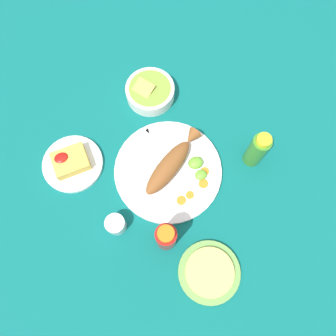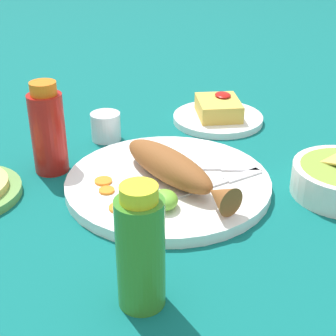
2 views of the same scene
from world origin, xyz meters
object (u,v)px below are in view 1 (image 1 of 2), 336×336
(salt_cup, at_px, (116,225))
(guacamole_bowl, at_px, (150,91))
(fork_far, at_px, (165,144))
(fork_near, at_px, (151,149))
(hot_sauce_bottle_green, at_px, (257,150))
(side_plate_fries, at_px, (73,164))
(tortilla_plate, at_px, (209,272))
(fried_fish, at_px, (171,163))
(hot_sauce_bottle_red, at_px, (166,237))
(main_plate, at_px, (168,171))

(salt_cup, distance_m, guacamole_bowl, 0.46)
(fork_far, bearing_deg, fork_near, 66.30)
(hot_sauce_bottle_green, relative_size, side_plate_fries, 0.83)
(tortilla_plate, bearing_deg, fried_fish, -93.49)
(fried_fish, relative_size, side_plate_fries, 1.26)
(salt_cup, relative_size, tortilla_plate, 0.33)
(hot_sauce_bottle_green, bearing_deg, side_plate_fries, -20.28)
(salt_cup, bearing_deg, fried_fish, -153.80)
(hot_sauce_bottle_green, xyz_separation_m, tortilla_plate, (0.28, 0.27, -0.07))
(fried_fish, distance_m, guacamole_bowl, 0.28)
(fried_fish, distance_m, hot_sauce_bottle_red, 0.23)
(hot_sauce_bottle_red, distance_m, side_plate_fries, 0.39)
(salt_cup, xyz_separation_m, side_plate_fries, (0.07, -0.24, -0.02))
(hot_sauce_bottle_red, bearing_deg, guacamole_bowl, -105.92)
(main_plate, distance_m, tortilla_plate, 0.33)
(side_plate_fries, bearing_deg, main_plate, 153.10)
(fried_fish, xyz_separation_m, side_plate_fries, (0.29, -0.13, -0.04))
(hot_sauce_bottle_green, bearing_deg, salt_cup, 4.82)
(hot_sauce_bottle_green, relative_size, tortilla_plate, 0.89)
(fried_fish, bearing_deg, side_plate_fries, -55.72)
(fork_near, bearing_deg, fork_far, -82.05)
(hot_sauce_bottle_green, height_order, guacamole_bowl, hot_sauce_bottle_green)
(salt_cup, bearing_deg, tortilla_plate, 131.46)
(main_plate, xyz_separation_m, fork_far, (-0.02, -0.09, 0.01))
(hot_sauce_bottle_green, bearing_deg, fork_near, -26.56)
(main_plate, height_order, hot_sauce_bottle_red, hot_sauce_bottle_red)
(fork_near, bearing_deg, side_plate_fries, 84.22)
(hot_sauce_bottle_red, bearing_deg, salt_cup, -38.35)
(main_plate, distance_m, hot_sauce_bottle_red, 0.23)
(main_plate, bearing_deg, fork_near, -74.28)
(main_plate, bearing_deg, fried_fish, -148.67)
(fork_near, bearing_deg, salt_cup, 141.59)
(main_plate, bearing_deg, guacamole_bowl, -99.97)
(fried_fish, distance_m, fork_far, 0.08)
(fried_fish, xyz_separation_m, hot_sauce_bottle_red, (0.10, 0.21, 0.03))
(main_plate, height_order, tortilla_plate, main_plate)
(hot_sauce_bottle_red, height_order, tortilla_plate, hot_sauce_bottle_red)
(main_plate, distance_m, hot_sauce_bottle_green, 0.28)
(main_plate, relative_size, hot_sauce_bottle_green, 2.13)
(fork_far, height_order, side_plate_fries, fork_far)
(fried_fish, height_order, fork_near, fried_fish)
(hot_sauce_bottle_red, relative_size, hot_sauce_bottle_green, 1.02)
(hot_sauce_bottle_red, distance_m, tortilla_plate, 0.17)
(fried_fish, height_order, salt_cup, fried_fish)
(side_plate_fries, relative_size, guacamole_bowl, 1.17)
(fork_far, relative_size, side_plate_fries, 0.89)
(hot_sauce_bottle_green, relative_size, salt_cup, 2.70)
(guacamole_bowl, distance_m, tortilla_plate, 0.62)
(main_plate, xyz_separation_m, salt_cup, (0.21, 0.10, 0.02))
(fried_fish, relative_size, fork_far, 1.42)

